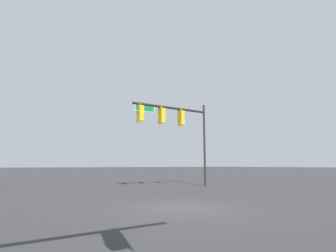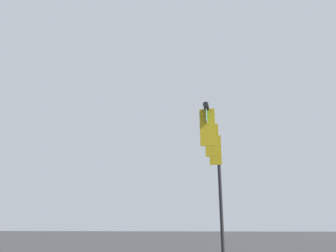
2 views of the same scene
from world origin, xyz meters
TOP-DOWN VIEW (x-y plane):
  - signal_pole_near at (-4.66, -7.66)m, footprint 6.40×0.57m

SIDE VIEW (x-z plane):
  - signal_pole_near at x=-4.66m, z-range 1.76..8.26m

